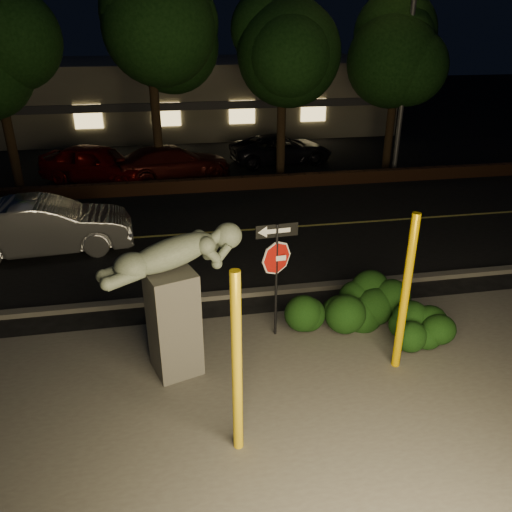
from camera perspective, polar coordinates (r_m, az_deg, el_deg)
The scene contains 23 objects.
ground at distance 18.49m, azimuth -2.87°, elevation 6.35°, with size 90.00×90.00×0.00m, color black.
patio at distance 8.95m, azimuth 7.16°, elevation -16.19°, with size 14.00×6.00×0.02m, color #4C4944.
road at distance 15.70m, azimuth -1.38°, elevation 2.95°, with size 80.00×8.00×0.01m, color black.
lane_marking at distance 15.69m, azimuth -1.38°, elevation 3.00°, with size 80.00×0.12×0.01m, color #CFC252.
curb at distance 12.03m, azimuth 1.75°, elevation -3.99°, with size 80.00×0.25×0.12m, color #4C4944.
brick_wall at distance 19.64m, azimuth -3.41°, elevation 8.23°, with size 40.00×0.35×0.50m, color #472617.
parking_lot at distance 25.18m, azimuth -5.08°, elevation 11.33°, with size 40.00×12.00×0.01m, color black.
building at distance 32.68m, azimuth -6.71°, elevation 17.93°, with size 22.00×10.20×4.00m.
tree_far_b at distance 20.59m, azimuth -12.24°, elevation 24.91°, with size 5.20×5.20×8.41m.
tree_far_c at distance 20.74m, azimuth 3.13°, elevation 24.28°, with size 4.80×4.80×7.84m.
tree_far_d at distance 22.88m, azimuth 16.14°, elevation 22.88°, with size 4.40×4.40×7.42m.
yellow_pole_left at distance 7.18m, azimuth -2.20°, elevation -12.50°, with size 0.15×0.15×3.01m, color yellow.
yellow_pole_right at distance 9.22m, azimuth 16.68°, elevation -4.27°, with size 0.15×0.15×3.07m, color #EAB200.
signpost at distance 9.67m, azimuth 2.37°, elevation -0.29°, with size 0.84×0.11×2.47m.
sculpture at distance 8.80m, azimuth -9.39°, elevation -3.82°, with size 2.54×1.37×2.73m.
hedge_center at distance 10.45m, azimuth 8.81°, elevation -6.30°, with size 1.94×0.91×1.01m, color black.
hedge_right at distance 11.07m, azimuth 13.46°, elevation -4.48°, with size 1.72×0.92×1.13m, color black.
hedge_far_right at distance 10.45m, azimuth 17.86°, elevation -7.76°, with size 1.26×0.79×0.88m, color black.
streetlight at distance 21.84m, azimuth 16.81°, elevation 24.33°, with size 1.52×0.44×10.11m.
silver_sedan at distance 15.10m, azimuth -22.99°, elevation 3.14°, with size 1.64×4.70×1.55m, color #BABBBF.
parked_car_red at distance 21.45m, azimuth -17.73°, elevation 10.01°, with size 1.84×4.58×1.56m, color maroon.
parked_car_darkred at distance 21.18m, azimuth -9.49°, elevation 10.44°, with size 1.97×4.84×1.40m, color #410E0B.
parked_car_dark at distance 23.59m, azimuth 2.88°, elevation 12.09°, with size 2.17×4.70×1.31m, color black.
Camera 1 is at (-2.27, -7.39, 5.86)m, focal length 35.00 mm.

